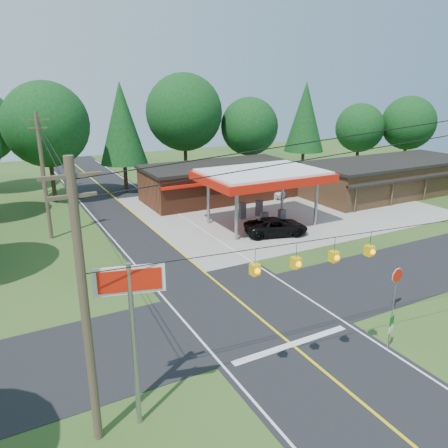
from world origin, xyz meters
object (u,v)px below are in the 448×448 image
gas_canopy (262,177)px  big_stop_sign (132,309)px  octagonal_stop_sign (397,279)px  sedan_car (267,191)px  suv_car (276,227)px

gas_canopy → big_stop_sign: 24.76m
big_stop_sign → octagonal_stop_sign: size_ratio=2.52×
gas_canopy → sedan_car: (5.91, 8.00, -3.54)m
big_stop_sign → octagonal_stop_sign: 15.33m
suv_car → big_stop_sign: big_stop_sign is taller
suv_car → octagonal_stop_sign: 13.63m
gas_canopy → big_stop_sign: size_ratio=1.66×
gas_canopy → octagonal_stop_sign: (-2.00, -16.50, -2.37)m
gas_canopy → sedan_car: gas_canopy is taller
gas_canopy → suv_car: gas_canopy is taller
suv_car → octagonal_stop_sign: octagonal_stop_sign is taller
gas_canopy → sedan_car: size_ratio=2.50×
suv_car → sedan_car: (6.41, 11.00, -0.00)m
suv_car → gas_canopy: bearing=6.7°
big_stop_sign → octagonal_stop_sign: big_stop_sign is taller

